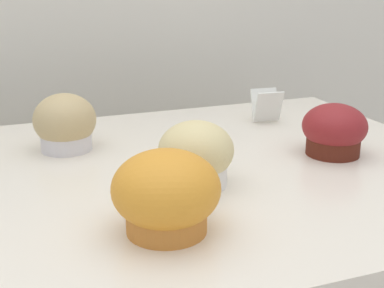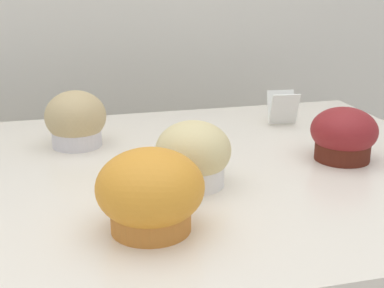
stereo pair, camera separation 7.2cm
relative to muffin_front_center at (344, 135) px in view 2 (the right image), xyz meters
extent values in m
cube|color=beige|center=(-0.31, 0.62, -0.06)|extent=(3.20, 0.10, 1.80)
cylinder|color=#511D12|center=(0.00, 0.00, -0.02)|extent=(0.08, 0.08, 0.04)
ellipsoid|color=maroon|center=(0.00, 0.00, 0.01)|extent=(0.10, 0.10, 0.07)
cylinder|color=white|center=(-0.24, -0.04, -0.01)|extent=(0.08, 0.08, 0.05)
ellipsoid|color=#DCC786|center=(-0.24, -0.04, 0.01)|extent=(0.10, 0.10, 0.08)
cylinder|color=orange|center=(-0.31, -0.15, -0.01)|extent=(0.09, 0.09, 0.05)
ellipsoid|color=orange|center=(-0.31, -0.15, 0.01)|extent=(0.12, 0.12, 0.08)
cylinder|color=silver|center=(-0.38, 0.16, -0.01)|extent=(0.08, 0.08, 0.05)
ellipsoid|color=tan|center=(-0.38, 0.16, 0.01)|extent=(0.10, 0.10, 0.08)
cube|color=white|center=(-0.01, 0.20, -0.01)|extent=(0.05, 0.03, 0.06)
cube|color=silver|center=(-0.01, 0.18, -0.01)|extent=(0.05, 0.03, 0.06)
camera|label=1|loc=(-0.47, -0.65, 0.23)|focal=50.00mm
camera|label=2|loc=(-0.40, -0.67, 0.23)|focal=50.00mm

